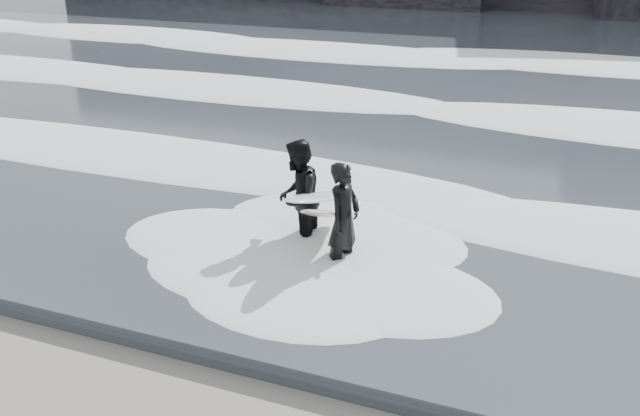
# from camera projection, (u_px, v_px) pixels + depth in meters

# --- Properties ---
(sea) EXTENTS (90.00, 52.00, 0.30)m
(sea) POSITION_uv_depth(u_px,v_px,m) (503.00, 47.00, 31.63)
(sea) COLOR #313842
(sea) RESTS_ON ground
(foam_near) EXTENTS (60.00, 3.20, 0.20)m
(foam_near) POSITION_uv_depth(u_px,v_px,m) (351.00, 188.00, 14.37)
(foam_near) COLOR white
(foam_near) RESTS_ON sea
(foam_mid) EXTENTS (60.00, 4.00, 0.24)m
(foam_mid) POSITION_uv_depth(u_px,v_px,m) (434.00, 108.00, 20.37)
(foam_mid) COLOR white
(foam_mid) RESTS_ON sea
(foam_far) EXTENTS (60.00, 4.80, 0.30)m
(foam_far) POSITION_uv_depth(u_px,v_px,m) (488.00, 55.00, 28.09)
(foam_far) COLOR white
(foam_far) RESTS_ON sea
(surfer_left) EXTENTS (1.19, 2.13, 1.93)m
(surfer_left) POSITION_uv_depth(u_px,v_px,m) (340.00, 219.00, 11.42)
(surfer_left) COLOR black
(surfer_left) RESTS_ON ground
(surfer_right) EXTENTS (1.31, 2.14, 2.03)m
(surfer_right) POSITION_uv_depth(u_px,v_px,m) (299.00, 197.00, 12.19)
(surfer_right) COLOR black
(surfer_right) RESTS_ON ground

